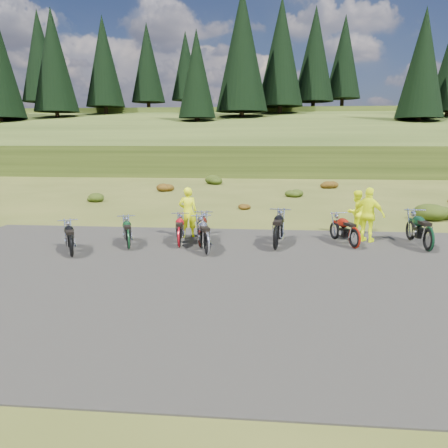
# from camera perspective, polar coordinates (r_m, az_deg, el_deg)

# --- Properties ---
(ground) EXTENTS (300.00, 300.00, 0.00)m
(ground) POSITION_cam_1_polar(r_m,az_deg,el_deg) (13.46, 2.18, -4.20)
(ground) COLOR #3C4617
(ground) RESTS_ON ground
(gravel_pad) EXTENTS (20.00, 12.00, 0.04)m
(gravel_pad) POSITION_cam_1_polar(r_m,az_deg,el_deg) (11.55, 1.63, -6.78)
(gravel_pad) COLOR black
(gravel_pad) RESTS_ON ground
(hill_slope) EXTENTS (300.00, 45.97, 9.37)m
(hill_slope) POSITION_cam_1_polar(r_m,az_deg,el_deg) (63.08, 4.73, 7.69)
(hill_slope) COLOR #263712
(hill_slope) RESTS_ON ground
(hill_plateau) EXTENTS (300.00, 90.00, 9.17)m
(hill_plateau) POSITION_cam_1_polar(r_m,az_deg,el_deg) (123.03, 5.06, 9.24)
(hill_plateau) COLOR #263712
(hill_plateau) RESTS_ON ground
(conifer_15) EXTENTS (7.92, 7.92, 20.00)m
(conifer_15) POSITION_cam_1_polar(r_m,az_deg,el_deg) (101.40, -22.94, 19.55)
(conifer_15) COLOR black
(conifer_15) RESTS_ON ground
(conifer_17) EXTENTS (7.04, 7.04, 18.00)m
(conifer_17) POSITION_cam_1_polar(r_m,az_deg,el_deg) (78.66, -21.38, 19.32)
(conifer_17) COLOR black
(conifer_17) RESTS_ON ground
(conifer_18) EXTENTS (6.60, 6.60, 17.00)m
(conifer_18) POSITION_cam_1_polar(r_m,az_deg,el_deg) (81.93, -15.44, 19.78)
(conifer_18) COLOR black
(conifer_18) RESTS_ON ground
(conifer_19) EXTENTS (6.16, 6.16, 16.00)m
(conifer_19) POSITION_cam_1_polar(r_m,az_deg,el_deg) (85.93, -9.98, 20.04)
(conifer_19) COLOR black
(conifer_19) RESTS_ON ground
(conifer_20) EXTENTS (5.72, 5.72, 15.00)m
(conifer_20) POSITION_cam_1_polar(r_m,az_deg,el_deg) (90.48, -5.03, 19.87)
(conifer_20) COLOR black
(conifer_20) RESTS_ON ground
(conifer_21) EXTENTS (5.28, 5.28, 14.00)m
(conifer_21) POSITION_cam_1_polar(r_m,az_deg,el_deg) (64.36, -3.59, 18.98)
(conifer_21) COLOR black
(conifer_21) RESTS_ON ground
(conifer_22) EXTENTS (7.92, 7.92, 20.00)m
(conifer_22) POSITION_cam_1_polar(r_m,az_deg,el_deg) (70.34, 2.39, 21.78)
(conifer_22) COLOR black
(conifer_22) RESTS_ON ground
(conifer_23) EXTENTS (7.48, 7.48, 19.00)m
(conifer_23) POSITION_cam_1_polar(r_m,az_deg,el_deg) (76.30, 7.48, 21.37)
(conifer_23) COLOR black
(conifer_23) RESTS_ON ground
(conifer_24) EXTENTS (7.04, 7.04, 18.00)m
(conifer_24) POSITION_cam_1_polar(r_m,az_deg,el_deg) (82.71, 11.79, 20.90)
(conifer_24) COLOR black
(conifer_24) RESTS_ON ground
(conifer_25) EXTENTS (6.60, 6.60, 17.00)m
(conifer_25) POSITION_cam_1_polar(r_m,az_deg,el_deg) (89.44, 15.43, 20.30)
(conifer_25) COLOR black
(conifer_25) RESTS_ON ground
(conifer_26) EXTENTS (6.16, 6.16, 16.00)m
(conifer_26) POSITION_cam_1_polar(r_m,az_deg,el_deg) (65.96, 24.54, 18.58)
(conifer_26) COLOR black
(conifer_26) RESTS_ON ground
(shrub_1) EXTENTS (1.03, 1.03, 0.61)m
(shrub_1) POSITION_cam_1_polar(r_m,az_deg,el_deg) (26.38, -16.55, 3.49)
(shrub_1) COLOR black
(shrub_1) RESTS_ON ground
(shrub_2) EXTENTS (1.30, 1.30, 0.77)m
(shrub_2) POSITION_cam_1_polar(r_m,az_deg,el_deg) (30.53, -7.79, 4.94)
(shrub_2) COLOR #5A230B
(shrub_2) RESTS_ON ground
(shrub_3) EXTENTS (1.56, 1.56, 0.92)m
(shrub_3) POSITION_cam_1_polar(r_m,az_deg,el_deg) (35.24, -1.21, 5.95)
(shrub_3) COLOR black
(shrub_3) RESTS_ON ground
(shrub_4) EXTENTS (0.77, 0.77, 0.45)m
(shrub_4) POSITION_cam_1_polar(r_m,az_deg,el_deg) (22.45, 2.47, 2.50)
(shrub_4) COLOR #5A230B
(shrub_4) RESTS_ON ground
(shrub_5) EXTENTS (1.03, 1.03, 0.61)m
(shrub_5) POSITION_cam_1_polar(r_m,az_deg,el_deg) (27.72, 9.04, 4.14)
(shrub_5) COLOR black
(shrub_5) RESTS_ON ground
(shrub_6) EXTENTS (1.30, 1.30, 0.77)m
(shrub_6) POSITION_cam_1_polar(r_m,az_deg,el_deg) (33.26, 13.49, 5.22)
(shrub_6) COLOR #5A230B
(shrub_6) RESTS_ON ground
(shrub_7) EXTENTS (1.56, 1.56, 0.92)m
(shrub_7) POSITION_cam_1_polar(r_m,az_deg,el_deg) (21.69, 25.80, 1.74)
(shrub_7) COLOR black
(shrub_7) RESTS_ON ground
(motorcycle_0) EXTENTS (1.45, 1.98, 1.00)m
(motorcycle_0) POSITION_cam_1_polar(r_m,az_deg,el_deg) (14.01, -19.23, -4.22)
(motorcycle_0) COLOR black
(motorcycle_0) RESTS_ON ground
(motorcycle_1) EXTENTS (0.91, 1.99, 1.00)m
(motorcycle_1) POSITION_cam_1_polar(r_m,az_deg,el_deg) (14.49, -5.87, -3.16)
(motorcycle_1) COLOR #A00B14
(motorcycle_1) RESTS_ON ground
(motorcycle_2) EXTENTS (1.22, 1.95, 0.97)m
(motorcycle_2) POSITION_cam_1_polar(r_m,az_deg,el_deg) (14.47, -12.32, -3.38)
(motorcycle_2) COLOR #0E3218
(motorcycle_2) RESTS_ON ground
(motorcycle_3) EXTENTS (1.28, 2.19, 1.09)m
(motorcycle_3) POSITION_cam_1_polar(r_m,az_deg,el_deg) (13.45, -2.21, -4.22)
(motorcycle_3) COLOR #A7A7AB
(motorcycle_3) RESTS_ON ground
(motorcycle_4) EXTENTS (0.75, 2.01, 1.04)m
(motorcycle_4) POSITION_cam_1_polar(r_m,az_deg,el_deg) (14.47, -3.07, -3.14)
(motorcycle_4) COLOR #41100A
(motorcycle_4) RESTS_ON ground
(motorcycle_5) EXTENTS (1.04, 2.33, 1.18)m
(motorcycle_5) POSITION_cam_1_polar(r_m,az_deg,el_deg) (14.17, 6.75, -3.50)
(motorcycle_5) COLOR black
(motorcycle_5) RESTS_ON ground
(motorcycle_6) EXTENTS (1.29, 2.08, 1.04)m
(motorcycle_6) POSITION_cam_1_polar(r_m,az_deg,el_deg) (14.89, 16.61, -3.18)
(motorcycle_6) COLOR maroon
(motorcycle_6) RESTS_ON ground
(motorcycle_7) EXTENTS (0.86, 2.29, 1.18)m
(motorcycle_7) POSITION_cam_1_polar(r_m,az_deg,el_deg) (15.33, 25.03, -3.37)
(motorcycle_7) COLOR black
(motorcycle_7) RESTS_ON ground
(person_middle) EXTENTS (0.70, 0.49, 1.82)m
(person_middle) POSITION_cam_1_polar(r_m,az_deg,el_deg) (15.89, -4.74, 1.46)
(person_middle) COLOR #E1F10C
(person_middle) RESTS_ON ground
(person_right_a) EXTENTS (1.00, 0.95, 1.63)m
(person_right_a) POSITION_cam_1_polar(r_m,az_deg,el_deg) (17.17, 16.85, 1.42)
(person_right_a) COLOR #E1F10C
(person_right_a) RESTS_ON ground
(person_right_b) EXTENTS (1.18, 1.00, 1.89)m
(person_right_b) POSITION_cam_1_polar(r_m,az_deg,el_deg) (15.83, 18.36, 1.03)
(person_right_b) COLOR #E1F10C
(person_right_b) RESTS_ON ground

